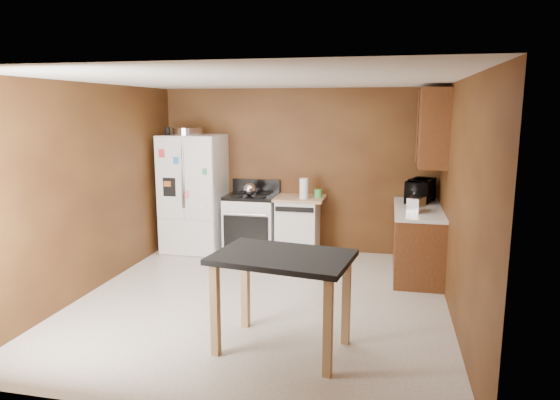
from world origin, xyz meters
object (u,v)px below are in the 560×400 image
(island, at_px, (282,270))
(paper_towel, at_px, (304,189))
(gas_range, at_px, (252,223))
(kettle, at_px, (250,189))
(dishwasher, at_px, (298,225))
(pen_cup, at_px, (168,131))
(refrigerator, at_px, (194,193))
(roasting_pan, at_px, (188,131))
(microwave, at_px, (420,192))
(toaster, at_px, (416,205))
(green_canister, at_px, (318,193))

(island, bearing_deg, paper_towel, 95.89)
(gas_range, bearing_deg, paper_towel, -6.21)
(kettle, relative_size, paper_towel, 0.66)
(gas_range, distance_m, dishwasher, 0.72)
(kettle, distance_m, paper_towel, 0.83)
(pen_cup, bearing_deg, paper_towel, 1.87)
(gas_range, bearing_deg, refrigerator, -176.19)
(roasting_pan, xyz_separation_m, paper_towel, (1.79, 0.01, -0.82))
(roasting_pan, height_order, microwave, roasting_pan)
(refrigerator, distance_m, island, 3.58)
(gas_range, bearing_deg, island, -69.47)
(toaster, relative_size, refrigerator, 0.14)
(roasting_pan, distance_m, microwave, 3.53)
(kettle, xyz_separation_m, microwave, (2.48, 0.02, 0.05))
(island, bearing_deg, roasting_pan, 125.72)
(pen_cup, relative_size, island, 0.09)
(gas_range, bearing_deg, pen_cup, -172.85)
(roasting_pan, relative_size, microwave, 0.83)
(dishwasher, height_order, island, island)
(paper_towel, distance_m, island, 2.94)
(roasting_pan, bearing_deg, green_canister, 4.53)
(refrigerator, relative_size, dishwasher, 2.02)
(pen_cup, relative_size, refrigerator, 0.06)
(toaster, xyz_separation_m, gas_range, (-2.39, 0.78, -0.53))
(microwave, height_order, refrigerator, refrigerator)
(refrigerator, bearing_deg, gas_range, 3.81)
(roasting_pan, bearing_deg, gas_range, 5.85)
(paper_towel, relative_size, gas_range, 0.27)
(paper_towel, bearing_deg, island, -84.11)
(green_canister, height_order, refrigerator, refrigerator)
(green_canister, bearing_deg, kettle, -172.15)
(kettle, height_order, microwave, microwave)
(pen_cup, bearing_deg, refrigerator, 15.59)
(pen_cup, distance_m, gas_range, 1.89)
(kettle, distance_m, gas_range, 0.54)
(green_canister, distance_m, microwave, 1.47)
(roasting_pan, distance_m, pen_cup, 0.30)
(island, bearing_deg, microwave, 65.36)
(toaster, bearing_deg, kettle, -172.38)
(toaster, bearing_deg, refrigerator, -168.44)
(microwave, distance_m, island, 3.25)
(pen_cup, height_order, green_canister, pen_cup)
(pen_cup, height_order, paper_towel, pen_cup)
(microwave, relative_size, island, 0.40)
(paper_towel, height_order, gas_range, paper_towel)
(roasting_pan, distance_m, refrigerator, 0.96)
(roasting_pan, bearing_deg, kettle, 0.97)
(toaster, height_order, refrigerator, refrigerator)
(microwave, relative_size, gas_range, 0.48)
(refrigerator, bearing_deg, toaster, -12.29)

